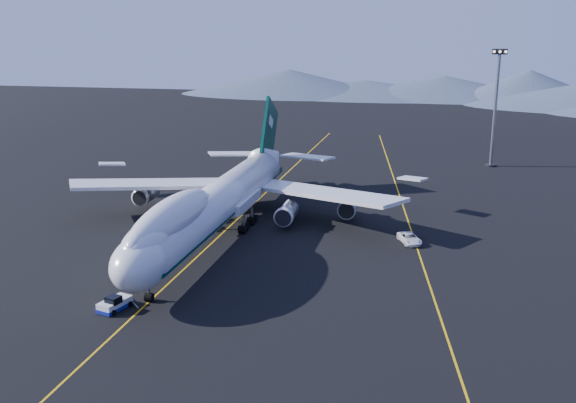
% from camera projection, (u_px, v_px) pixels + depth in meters
% --- Properties ---
extents(ground, '(500.00, 500.00, 0.00)m').
position_uv_depth(ground, '(220.00, 236.00, 103.24)').
color(ground, black).
rests_on(ground, ground).
extents(taxiway_line_main, '(0.25, 220.00, 0.01)m').
position_uv_depth(taxiway_line_main, '(220.00, 236.00, 103.24)').
color(taxiway_line_main, '#DFA70D').
rests_on(taxiway_line_main, ground).
extents(taxiway_line_side, '(28.08, 198.09, 0.01)m').
position_uv_depth(taxiway_line_side, '(411.00, 230.00, 106.20)').
color(taxiway_line_side, '#DFA70D').
rests_on(taxiway_line_side, ground).
extents(boeing_747, '(59.62, 72.43, 19.37)m').
position_uv_depth(boeing_747, '(219.00, 201.00, 101.77)').
color(boeing_747, silver).
rests_on(boeing_747, ground).
extents(pushback_tug, '(3.30, 4.70, 1.86)m').
position_uv_depth(pushback_tug, '(115.00, 305.00, 75.95)').
color(pushback_tug, silver).
rests_on(pushback_tug, ground).
extents(service_van, '(4.51, 6.12, 1.55)m').
position_uv_depth(service_van, '(410.00, 238.00, 99.57)').
color(service_van, white).
rests_on(service_van, ground).
extents(floodlight_mast, '(3.45, 2.59, 27.91)m').
position_uv_depth(floodlight_mast, '(495.00, 108.00, 152.84)').
color(floodlight_mast, black).
rests_on(floodlight_mast, ground).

